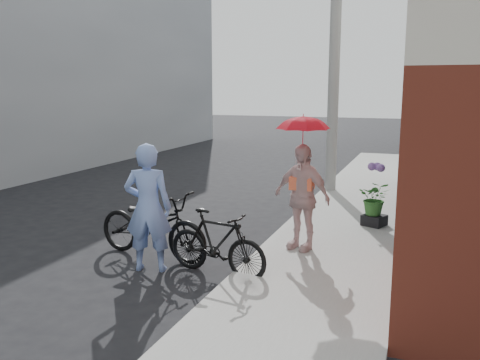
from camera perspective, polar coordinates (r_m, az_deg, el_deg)
The scene contains 11 objects.
ground at distance 8.43m, azimuth -5.13°, elevation -9.02°, with size 80.00×80.00×0.00m, color black.
sidewalk at distance 9.65m, azimuth 11.56°, elevation -6.28°, with size 2.20×24.00×0.12m, color gray.
curb at distance 9.88m, azimuth 4.88°, elevation -5.70°, with size 0.12×24.00×0.12m, color #9E9E99.
utility_pole at distance 13.38m, azimuth 10.56°, elevation 13.27°, with size 0.28×0.28×7.00m, color #9E9E99.
officer at distance 7.85m, azimuth -10.28°, elevation -3.08°, with size 0.72×0.47×1.98m, color #7792D3.
bike_left at distance 8.53m, azimuth -9.82°, elevation -4.95°, with size 0.74×2.13×1.12m, color black.
bike_right at distance 7.64m, azimuth -2.59°, elevation -7.11°, with size 0.47×1.67×1.00m, color black.
kimono_woman at distance 8.46m, azimuth 6.92°, elevation -1.90°, with size 1.04×0.43×1.77m, color beige.
parasol at distance 8.28m, azimuth 7.11°, elevation 6.57°, with size 0.83×0.83×0.73m, color red.
planter at distance 10.32m, azimuth 14.84°, elevation -4.38°, with size 0.39×0.39×0.21m, color black.
potted_plant at distance 10.22m, azimuth 14.95°, elevation -1.98°, with size 0.61×0.53×0.68m, color #326D2B.
Camera 1 is at (3.47, -7.15, 2.81)m, focal length 38.00 mm.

